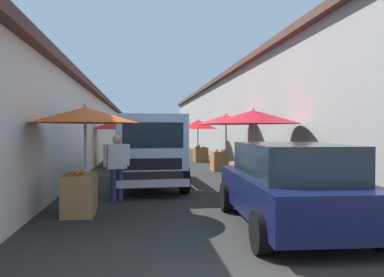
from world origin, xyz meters
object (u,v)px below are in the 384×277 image
object	(u,v)px
fruit_stall_far_right	(225,126)
parked_scooter	(124,165)
fruit_stall_near_left	(84,134)
plastic_stool	(134,165)
hatchback_car	(290,185)
delivery_truck	(150,153)
fruit_stall_mid_lane	(116,130)
fruit_stall_near_right	(252,126)
fruit_stall_far_left	(198,130)
vendor_by_crates	(117,163)

from	to	relation	value
fruit_stall_far_right	parked_scooter	distance (m)	4.53
fruit_stall_near_left	plastic_stool	xyz separation A→B (m)	(7.15, -0.87, -1.28)
hatchback_car	delivery_truck	bearing A→B (deg)	27.63
fruit_stall_mid_lane	fruit_stall_far_right	distance (m)	5.24
fruit_stall_near_left	fruit_stall_mid_lane	xyz separation A→B (m)	(9.91, 0.03, 0.09)
fruit_stall_far_right	plastic_stool	world-z (taller)	fruit_stall_far_right
fruit_stall_near_right	delivery_truck	world-z (taller)	fruit_stall_near_right
fruit_stall_far_right	delivery_truck	xyz separation A→B (m)	(-4.43, 3.18, -0.82)
delivery_truck	plastic_stool	distance (m)	4.31
fruit_stall_near_left	fruit_stall_far_left	distance (m)	12.78
fruit_stall_near_left	fruit_stall_far_right	world-z (taller)	fruit_stall_far_right
fruit_stall_near_left	fruit_stall_mid_lane	world-z (taller)	fruit_stall_mid_lane
hatchback_car	plastic_stool	bearing A→B (deg)	17.90
fruit_stall_far_right	parked_scooter	world-z (taller)	fruit_stall_far_right
delivery_truck	vendor_by_crates	size ratio (longest dim) A/B	3.18
fruit_stall_far_right	hatchback_car	size ratio (longest dim) A/B	0.63
delivery_truck	vendor_by_crates	world-z (taller)	delivery_truck
fruit_stall_near_right	fruit_stall_far_left	distance (m)	9.23
fruit_stall_far_right	fruit_stall_far_left	xyz separation A→B (m)	(4.71, 0.36, -0.18)
fruit_stall_far_right	plastic_stool	xyz separation A→B (m)	(-0.20, 3.68, -1.54)
fruit_stall_near_right	fruit_stall_near_left	bearing A→B (deg)	123.55
fruit_stall_far_left	vendor_by_crates	size ratio (longest dim) A/B	1.47
fruit_stall_far_right	vendor_by_crates	xyz separation A→B (m)	(-5.96, 4.00, -0.97)
fruit_stall_far_left	fruit_stall_near_right	bearing A→B (deg)	-179.38
fruit_stall_near_right	plastic_stool	xyz separation A→B (m)	(4.31, 3.42, -1.49)
fruit_stall_near_right	fruit_stall_far_right	xyz separation A→B (m)	(4.51, -0.26, 0.05)
fruit_stall_near_left	fruit_stall_far_left	xyz separation A→B (m)	(12.07, -4.19, 0.08)
delivery_truck	vendor_by_crates	bearing A→B (deg)	151.92
vendor_by_crates	parked_scooter	xyz separation A→B (m)	(4.42, 0.02, -0.45)
fruit_stall_far_left	parked_scooter	size ratio (longest dim) A/B	1.37
fruit_stall_far_right	fruit_stall_far_left	bearing A→B (deg)	4.33
vendor_by_crates	fruit_stall_mid_lane	bearing A→B (deg)	3.84
fruit_stall_near_right	fruit_stall_mid_lane	size ratio (longest dim) A/B	1.13
fruit_stall_near_right	fruit_stall_far_left	bearing A→B (deg)	0.62
fruit_stall_mid_lane	fruit_stall_far_right	bearing A→B (deg)	-119.14
parked_scooter	fruit_stall_near_right	bearing A→B (deg)	-128.26
vendor_by_crates	plastic_stool	distance (m)	5.80
plastic_stool	fruit_stall_mid_lane	bearing A→B (deg)	18.04
fruit_stall_near_left	hatchback_car	world-z (taller)	fruit_stall_near_left
fruit_stall_far_right	parked_scooter	bearing A→B (deg)	111.05
fruit_stall_far_left	vendor_by_crates	xyz separation A→B (m)	(-10.68, 3.65, -0.79)
fruit_stall_near_right	fruit_stall_mid_lane	bearing A→B (deg)	31.42
vendor_by_crates	parked_scooter	bearing A→B (deg)	0.23
fruit_stall_near_left	plastic_stool	distance (m)	7.32
fruit_stall_far_left	vendor_by_crates	distance (m)	11.31
hatchback_car	vendor_by_crates	bearing A→B (deg)	47.74
fruit_stall_far_left	hatchback_car	distance (m)	13.53
fruit_stall_far_right	fruit_stall_near_left	bearing A→B (deg)	148.29
vendor_by_crates	parked_scooter	size ratio (longest dim) A/B	0.93
hatchback_car	vendor_by_crates	xyz separation A→B (m)	(2.81, 3.09, 0.16)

